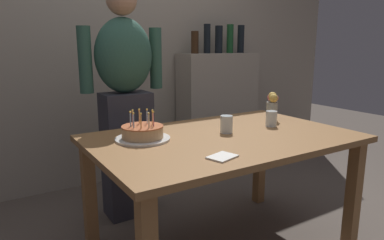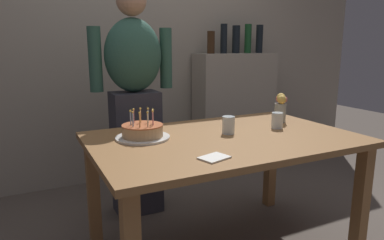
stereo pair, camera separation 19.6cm
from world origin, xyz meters
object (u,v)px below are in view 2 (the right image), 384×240
water_glass_far (228,125)px  flower_vase (281,106)px  birthday_cake (143,132)px  water_glass_near (277,120)px  person_man_bearded (135,98)px  napkin_stack (214,158)px

water_glass_far → flower_vase: flower_vase is taller
birthday_cake → flower_vase: (0.97, -0.00, 0.07)m
water_glass_far → flower_vase: size_ratio=0.53×
water_glass_near → person_man_bearded: size_ratio=0.06×
water_glass_far → person_man_bearded: 0.82m
napkin_stack → flower_vase: (0.79, 0.48, 0.10)m
birthday_cake → water_glass_far: birthday_cake is taller
water_glass_near → person_man_bearded: (-0.69, 0.75, 0.08)m
birthday_cake → water_glass_near: (0.84, -0.14, 0.01)m
water_glass_near → flower_vase: bearing=44.5°
water_glass_far → napkin_stack: (-0.30, -0.36, -0.05)m
flower_vase → water_glass_far: bearing=-166.4°
water_glass_near → water_glass_far: bearing=177.3°
water_glass_near → flower_vase: (0.14, 0.13, 0.06)m
flower_vase → person_man_bearded: bearing=143.1°
napkin_stack → flower_vase: flower_vase is taller
water_glass_near → napkin_stack: 0.74m
birthday_cake → water_glass_near: birthday_cake is taller
napkin_stack → person_man_bearded: bearing=92.0°
napkin_stack → flower_vase: bearing=31.5°
flower_vase → person_man_bearded: (-0.83, 0.62, 0.03)m
birthday_cake → napkin_stack: 0.52m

